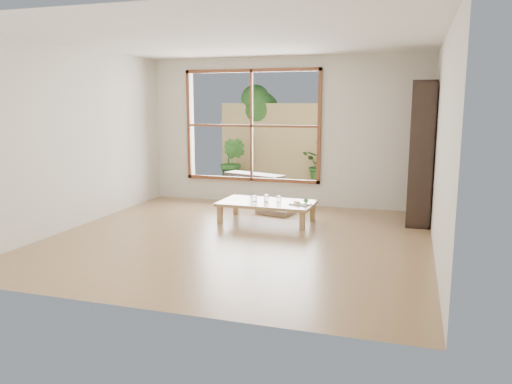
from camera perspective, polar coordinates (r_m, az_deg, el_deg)
ground at (r=6.80m, az=-1.95°, el=-5.26°), size 5.00×5.00×0.00m
low_table at (r=7.65m, az=1.26°, el=-1.39°), size 1.45×0.85×0.31m
floor_cushion at (r=8.36m, az=2.61°, el=-2.04°), size 0.70×0.70×0.08m
bookshelf at (r=7.93m, az=18.34°, el=4.24°), size 0.34×0.95×2.12m
glass_tall at (r=7.58m, az=1.20°, el=-0.76°), size 0.06×0.06×0.12m
glass_mid at (r=7.62m, az=2.62°, el=-0.81°), size 0.06×0.06×0.09m
glass_short at (r=7.69m, az=1.17°, el=-0.74°), size 0.06×0.06×0.08m
glass_small at (r=7.66m, az=-0.18°, el=-0.75°), size 0.07×0.07×0.09m
food_tray at (r=7.47m, az=5.22°, el=-1.26°), size 0.33×0.27×0.09m
deck at (r=10.29m, az=1.48°, el=0.03°), size 2.80×2.00×0.05m
garden_bench at (r=9.91m, az=-0.20°, el=1.78°), size 1.31×0.76×0.40m
bamboo_fence at (r=11.13m, az=2.92°, el=5.46°), size 2.80×0.06×1.80m
shrub_right at (r=10.76m, az=7.86°, el=3.16°), size 1.04×0.95×0.98m
shrub_left at (r=10.95m, az=-2.67°, el=3.50°), size 0.66×0.57×1.04m
garden_tree at (r=11.57m, az=0.04°, el=9.25°), size 1.04×0.85×2.22m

